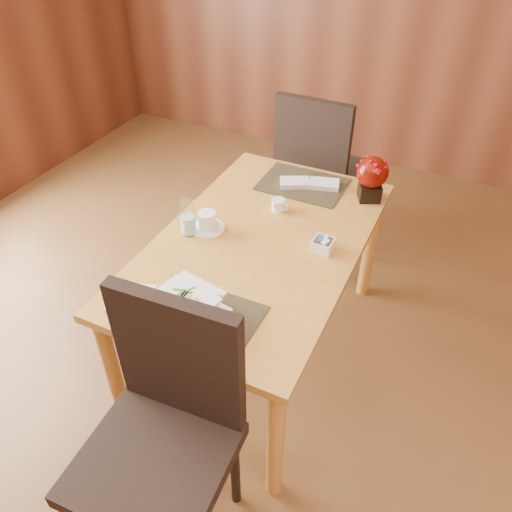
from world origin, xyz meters
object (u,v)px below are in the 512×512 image
at_px(dining_table, 260,256).
at_px(berry_decor, 372,176).
at_px(sugar_caddy, 323,245).
at_px(far_chair, 317,163).
at_px(creamer_jug, 278,205).
at_px(coffee_cup, 207,222).
at_px(bread_plate, 131,298).
at_px(water_glass, 188,218).
at_px(near_chair, 165,422).
at_px(soup_setting, 185,308).

relative_size(dining_table, berry_decor, 6.35).
relative_size(sugar_caddy, far_chair, 0.09).
bearing_deg(creamer_jug, dining_table, -72.67).
xyz_separation_m(coffee_cup, bread_plate, (-0.04, -0.55, -0.03)).
height_order(coffee_cup, water_glass, water_glass).
relative_size(creamer_jug, near_chair, 0.08).
height_order(soup_setting, water_glass, water_glass).
bearing_deg(dining_table, coffee_cup, -173.94).
distance_m(water_glass, far_chair, 1.21).
distance_m(creamer_jug, far_chair, 0.83).
distance_m(coffee_cup, far_chair, 1.13).
bearing_deg(creamer_jug, soup_setting, -79.19).
distance_m(berry_decor, near_chair, 1.54).
bearing_deg(soup_setting, creamer_jug, 98.88).
distance_m(soup_setting, sugar_caddy, 0.71).
xyz_separation_m(soup_setting, berry_decor, (0.41, 1.13, 0.08)).
bearing_deg(near_chair, creamer_jug, 91.40).
xyz_separation_m(dining_table, berry_decor, (0.36, 0.56, 0.23)).
distance_m(coffee_cup, creamer_jug, 0.38).
distance_m(dining_table, berry_decor, 0.71).
bearing_deg(soup_setting, coffee_cup, 121.93).
bearing_deg(berry_decor, water_glass, -136.25).
xyz_separation_m(creamer_jug, sugar_caddy, (0.31, -0.21, -0.00)).
bearing_deg(bread_plate, water_glass, 92.96).
xyz_separation_m(bread_plate, near_chair, (0.37, -0.34, -0.15)).
height_order(near_chair, far_chair, near_chair).
bearing_deg(sugar_caddy, far_chair, 110.57).
bearing_deg(near_chair, water_glass, 112.35).
relative_size(near_chair, far_chair, 1.01).
bearing_deg(creamer_jug, near_chair, -73.36).
relative_size(coffee_cup, sugar_caddy, 1.79).
height_order(bread_plate, far_chair, far_chair).
distance_m(dining_table, soup_setting, 0.59).
height_order(coffee_cup, sugar_caddy, coffee_cup).
height_order(soup_setting, far_chair, far_chair).
height_order(water_glass, sugar_caddy, water_glass).
bearing_deg(water_glass, creamer_jug, 49.96).
xyz_separation_m(water_glass, creamer_jug, (0.30, 0.36, -0.06)).
distance_m(dining_table, bread_plate, 0.66).
relative_size(berry_decor, far_chair, 0.22).
bearing_deg(creamer_jug, sugar_caddy, -21.88).
relative_size(water_glass, far_chair, 0.16).
xyz_separation_m(creamer_jug, berry_decor, (0.38, 0.30, 0.10)).
bearing_deg(berry_decor, sugar_caddy, -98.08).
height_order(creamer_jug, far_chair, far_chair).
height_order(dining_table, coffee_cup, coffee_cup).
relative_size(soup_setting, bread_plate, 1.79).
bearing_deg(far_chair, water_glass, 80.37).
bearing_deg(near_chair, coffee_cup, 107.17).
bearing_deg(dining_table, bread_plate, -117.31).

